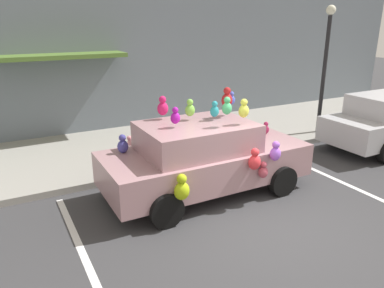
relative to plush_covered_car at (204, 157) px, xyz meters
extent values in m
plane|color=#38383A|center=(0.36, -1.72, -0.81)|extent=(60.00, 60.00, 0.00)
cube|color=gray|center=(0.36, 3.28, -0.73)|extent=(24.00, 4.00, 0.15)
cube|color=slate|center=(0.36, 5.43, 2.39)|extent=(24.00, 0.30, 6.40)
cube|color=#50722D|center=(-1.86, 4.88, 1.74)|extent=(3.60, 1.10, 0.12)
cube|color=silver|center=(3.03, -0.72, -0.80)|extent=(0.12, 3.60, 0.01)
cube|color=silver|center=(-2.80, -0.72, -0.80)|extent=(0.12, 3.60, 0.01)
cube|color=#A97F85|center=(0.05, 0.00, -0.16)|extent=(4.30, 1.81, 0.68)
cube|color=#A97F85|center=(-0.16, 0.00, 0.46)|extent=(2.24, 1.59, 0.56)
cylinder|color=black|center=(1.39, 0.91, -0.49)|extent=(0.64, 0.22, 0.64)
cylinder|color=black|center=(1.39, -0.90, -0.49)|extent=(0.64, 0.22, 0.64)
cylinder|color=black|center=(-1.28, 0.91, -0.49)|extent=(0.64, 0.22, 0.64)
cylinder|color=black|center=(-1.28, -0.90, -0.49)|extent=(0.64, 0.22, 0.64)
ellipsoid|color=teal|center=(0.29, 0.07, 0.92)|extent=(0.19, 0.16, 0.23)
sphere|color=teal|center=(0.29, 0.07, 1.08)|extent=(0.12, 0.12, 0.12)
ellipsoid|color=#A3169E|center=(-0.66, -0.05, 0.92)|extent=(0.19, 0.16, 0.23)
sphere|color=#A3169E|center=(-0.66, -0.05, 1.08)|extent=(0.12, 0.12, 0.12)
ellipsoid|color=#81D248|center=(-0.15, 0.31, 0.94)|extent=(0.21, 0.17, 0.25)
sphere|color=#81D248|center=(-0.15, 0.31, 1.11)|extent=(0.13, 0.13, 0.13)
ellipsoid|color=#ED353C|center=(0.54, -1.00, 0.12)|extent=(0.25, 0.21, 0.30)
sphere|color=#ED353C|center=(0.54, -1.00, 0.32)|extent=(0.16, 0.16, 0.16)
ellipsoid|color=#A85FE7|center=(1.06, -0.99, 0.20)|extent=(0.23, 0.19, 0.28)
sphere|color=#A85FE7|center=(1.06, -0.99, 0.39)|extent=(0.15, 0.15, 0.15)
ellipsoid|color=#D41A6A|center=(0.87, 0.19, 0.29)|extent=(0.19, 0.16, 0.22)
sphere|color=#D41A6A|center=(0.87, 0.19, 0.44)|extent=(0.12, 0.12, 0.12)
ellipsoid|color=#B84E3F|center=(1.17, 0.42, 0.31)|extent=(0.22, 0.18, 0.26)
sphere|color=#B84E3F|center=(1.17, 0.42, 0.48)|extent=(0.14, 0.14, 0.14)
ellipsoid|color=#3E3C91|center=(-1.54, 0.55, 0.31)|extent=(0.22, 0.18, 0.26)
sphere|color=#3E3C91|center=(-1.54, 0.55, 0.49)|extent=(0.14, 0.14, 0.14)
ellipsoid|color=#962349|center=(1.80, 0.23, 0.28)|extent=(0.17, 0.14, 0.20)
sphere|color=#962349|center=(1.80, 0.23, 0.41)|extent=(0.11, 0.11, 0.11)
ellipsoid|color=#E54267|center=(0.78, 0.00, 0.30)|extent=(0.20, 0.17, 0.24)
sphere|color=#E54267|center=(0.78, 0.00, 0.46)|extent=(0.13, 0.13, 0.13)
ellipsoid|color=#DCDF47|center=(0.62, -0.48, 1.00)|extent=(0.22, 0.18, 0.26)
sphere|color=#DCDF47|center=(0.62, -0.48, 1.18)|extent=(0.14, 0.14, 0.14)
ellipsoid|color=red|center=(0.65, 0.16, 1.10)|extent=(0.24, 0.20, 0.29)
sphere|color=red|center=(0.65, 0.16, 1.30)|extent=(0.16, 0.16, 0.16)
ellipsoid|color=#9BE746|center=(-0.75, 0.38, 0.32)|extent=(0.24, 0.20, 0.29)
sphere|color=#9BE746|center=(-0.75, 0.38, 0.52)|extent=(0.16, 0.16, 0.16)
ellipsoid|color=#46BC71|center=(0.24, -0.46, 1.10)|extent=(0.20, 0.16, 0.24)
sphere|color=#46BC71|center=(0.24, -0.46, 1.26)|extent=(0.13, 0.13, 0.13)
ellipsoid|color=#ACC717|center=(-1.03, -1.01, -0.12)|extent=(0.28, 0.23, 0.33)
sphere|color=#ACC717|center=(-1.03, -1.01, 0.11)|extent=(0.18, 0.18, 0.18)
ellipsoid|color=#495FD4|center=(0.83, 0.26, 1.07)|extent=(0.17, 0.14, 0.20)
sphere|color=#495FD4|center=(0.83, 0.26, 1.20)|extent=(0.11, 0.11, 0.11)
ellipsoid|color=#DA1F62|center=(-0.62, 0.65, 0.96)|extent=(0.24, 0.19, 0.28)
sphere|color=#DA1F62|center=(-0.62, 0.65, 1.15)|extent=(0.15, 0.15, 0.15)
ellipsoid|color=#BB4759|center=(0.79, -0.98, -0.15)|extent=(0.20, 0.16, 0.24)
sphere|color=#BB4759|center=(0.79, -0.98, 0.01)|extent=(0.13, 0.13, 0.13)
ellipsoid|color=green|center=(0.93, 0.54, 0.31)|extent=(0.22, 0.18, 0.26)
sphere|color=green|center=(0.93, 0.54, 0.49)|extent=(0.14, 0.14, 0.14)
cylinder|color=black|center=(5.01, 0.88, -0.49)|extent=(0.64, 0.22, 0.64)
ellipsoid|color=pink|center=(-0.90, 1.77, -0.40)|extent=(0.41, 0.34, 0.51)
sphere|color=pink|center=(-0.90, 1.77, -0.04)|extent=(0.29, 0.29, 0.29)
sphere|color=pink|center=(-1.00, 1.77, 0.06)|extent=(0.12, 0.12, 0.12)
sphere|color=pink|center=(-0.80, 1.77, 0.06)|extent=(0.12, 0.12, 0.12)
cylinder|color=black|center=(5.21, 1.78, 1.09)|extent=(0.12, 0.12, 3.49)
sphere|color=#EAEACC|center=(5.21, 1.78, 2.98)|extent=(0.28, 0.28, 0.28)
camera|label=1|loc=(-3.65, -6.24, 2.71)|focal=34.66mm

